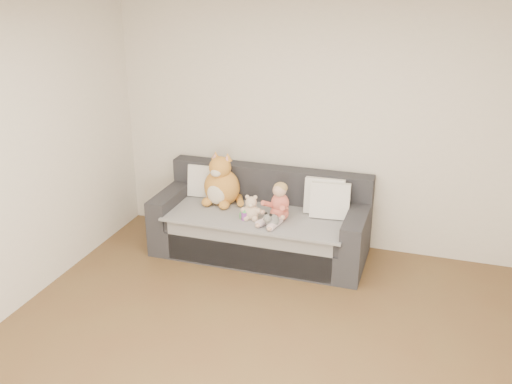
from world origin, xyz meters
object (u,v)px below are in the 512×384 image
Objects in this scene: toddler at (278,205)px; teddy_bear at (251,210)px; plush_cat at (221,184)px; sippy_cup at (245,215)px; sofa at (262,225)px.

toddler is 0.28m from teddy_bear.
plush_cat is (-0.70, 0.25, 0.05)m from toddler.
sippy_cup is (-0.05, -0.04, -0.05)m from teddy_bear.
sofa is 5.36× the size of toddler.
plush_cat is at bearing 136.22° from teddy_bear.
sofa is 19.52× the size of sippy_cup.
sofa is 0.37m from teddy_bear.
sippy_cup is at bearing -106.87° from sofa.
sippy_cup is at bearing -36.27° from plush_cat.
teddy_bear is at bearing 37.79° from sippy_cup.
plush_cat reaches higher than teddy_bear.
plush_cat is 2.25× the size of teddy_bear.
teddy_bear is (0.43, -0.30, -0.11)m from plush_cat.
plush_cat reaches higher than sofa.
toddler is at bearing -40.24° from sofa.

